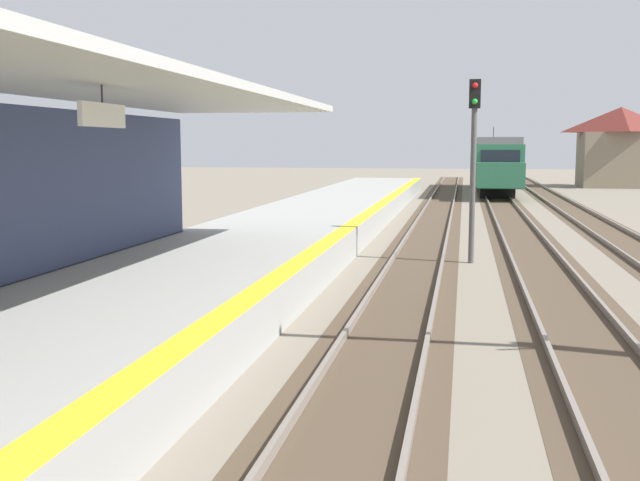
% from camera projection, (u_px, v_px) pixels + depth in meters
% --- Properties ---
extents(station_platform, '(5.00, 80.00, 0.91)m').
position_uv_depth(station_platform, '(231.00, 263.00, 19.01)').
color(station_platform, '#999993').
rests_on(station_platform, ground).
extents(track_pair_nearest_platform, '(2.34, 120.00, 0.16)m').
position_uv_depth(track_pair_nearest_platform, '(418.00, 260.00, 22.15)').
color(track_pair_nearest_platform, '#4C3D2D').
rests_on(track_pair_nearest_platform, ground).
extents(track_pair_middle, '(2.34, 120.00, 0.16)m').
position_uv_depth(track_pair_middle, '(539.00, 264.00, 21.53)').
color(track_pair_middle, '#4C3D2D').
rests_on(track_pair_middle, ground).
extents(approaching_train, '(2.93, 19.60, 4.76)m').
position_uv_depth(approaching_train, '(495.00, 162.00, 54.50)').
color(approaching_train, '#286647').
rests_on(approaching_train, ground).
extents(rail_signal_post, '(0.32, 0.34, 5.20)m').
position_uv_depth(rail_signal_post, '(473.00, 151.00, 21.58)').
color(rail_signal_post, '#4C4C4C').
rests_on(rail_signal_post, ground).
extents(distant_trackside_house, '(6.60, 5.28, 6.40)m').
position_uv_depth(distant_trackside_house, '(620.00, 146.00, 61.17)').
color(distant_trackside_house, '#7F705B').
rests_on(distant_trackside_house, ground).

